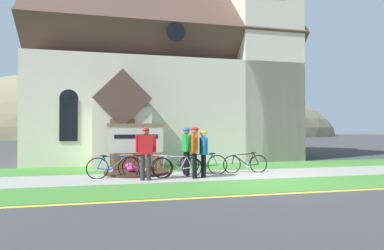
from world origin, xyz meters
name	(u,v)px	position (x,y,z in m)	size (l,w,h in m)	color
ground	(227,166)	(0.00, 4.00, 0.00)	(140.00, 140.00, 0.00)	#3D3D3F
sidewalk_slab	(193,176)	(-2.14, 1.50, 0.01)	(32.00, 2.32, 0.01)	#99968E
grass_verge	(210,188)	(-2.14, -0.72, 0.00)	(32.00, 2.11, 0.01)	#427F33
church_lawn	(181,168)	(-2.14, 3.96, 0.00)	(24.00, 2.60, 0.01)	#427F33
curb_paint_stripe	(223,197)	(-2.14, -1.92, 0.00)	(28.00, 0.16, 0.01)	yellow
church_building	(171,78)	(-1.68, 9.89, 4.89)	(14.28, 11.79, 12.99)	beige
church_sign	(136,140)	(-4.08, 3.18, 1.26)	(2.27, 0.16, 1.91)	#7F6047
flower_bed	(137,171)	(-4.08, 2.63, 0.07)	(2.42, 2.42, 0.34)	#382319
bicycle_white	(246,163)	(0.01, 1.89, 0.36)	(1.75, 0.20, 0.81)	black
bicycle_black	(178,167)	(-2.73, 1.31, 0.37)	(1.73, 0.12, 0.79)	black
bicycle_green	(146,167)	(-3.79, 1.58, 0.38)	(1.70, 0.62, 0.80)	black
bicycle_silver	(113,167)	(-4.92, 1.62, 0.38)	(1.79, 0.12, 0.82)	black
bicycle_red	(204,164)	(-1.64, 1.94, 0.38)	(1.69, 0.65, 0.81)	black
cyclist_in_yellow_jersey	(204,150)	(-1.87, 1.08, 0.95)	(0.27, 0.73, 1.63)	black
cyclist_in_blue_jersey	(146,149)	(-3.86, 0.90, 1.03)	(0.66, 0.31, 1.74)	#2D2D33
cyclist_in_red_jersey	(187,147)	(-2.33, 1.77, 1.03)	(0.31, 0.84, 1.74)	black
cyclist_in_green_jersey	(195,148)	(-2.20, 1.01, 1.04)	(0.33, 0.73, 1.76)	black
roadside_conifer	(271,95)	(5.51, 10.61, 4.07)	(3.35, 3.35, 6.27)	#3D2D1E
distant_hill	(128,136)	(-3.70, 62.99, 0.00)	(101.97, 50.10, 27.86)	#847A5B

